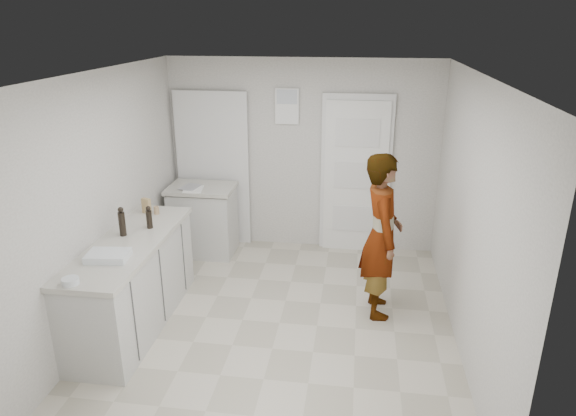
# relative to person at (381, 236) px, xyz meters

# --- Properties ---
(ground) EXTENTS (4.00, 4.00, 0.00)m
(ground) POSITION_rel_person_xyz_m (-0.99, -0.39, -0.87)
(ground) COLOR #A8A28D
(ground) RESTS_ON ground
(room_shell) EXTENTS (4.00, 4.00, 4.00)m
(room_shell) POSITION_rel_person_xyz_m (-1.17, 1.56, 0.16)
(room_shell) COLOR #AEABA4
(room_shell) RESTS_ON ground
(main_counter) EXTENTS (0.64, 1.96, 0.93)m
(main_counter) POSITION_rel_person_xyz_m (-2.44, -0.59, -0.44)
(main_counter) COLOR silver
(main_counter) RESTS_ON ground
(side_counter) EXTENTS (0.84, 0.61, 0.93)m
(side_counter) POSITION_rel_person_xyz_m (-2.24, 1.16, -0.44)
(side_counter) COLOR silver
(side_counter) RESTS_ON ground
(person) EXTENTS (0.49, 0.68, 1.73)m
(person) POSITION_rel_person_xyz_m (0.00, 0.00, 0.00)
(person) COLOR silver
(person) RESTS_ON ground
(cake_mix_box) EXTENTS (0.11, 0.08, 0.17)m
(cake_mix_box) POSITION_rel_person_xyz_m (-2.56, 0.16, 0.14)
(cake_mix_box) COLOR #A18250
(cake_mix_box) RESTS_ON main_counter
(spice_jar) EXTENTS (0.06, 0.06, 0.09)m
(spice_jar) POSITION_rel_person_xyz_m (-2.44, 0.14, 0.10)
(spice_jar) COLOR tan
(spice_jar) RESTS_ON main_counter
(oil_cruet_a) EXTENTS (0.06, 0.06, 0.24)m
(oil_cruet_a) POSITION_rel_person_xyz_m (-2.36, -0.25, 0.17)
(oil_cruet_a) COLOR black
(oil_cruet_a) RESTS_ON main_counter
(oil_cruet_b) EXTENTS (0.07, 0.07, 0.30)m
(oil_cruet_b) POSITION_rel_person_xyz_m (-2.54, -0.47, 0.20)
(oil_cruet_b) COLOR black
(oil_cruet_b) RESTS_ON main_counter
(baking_dish) EXTENTS (0.39, 0.29, 0.06)m
(baking_dish) POSITION_rel_person_xyz_m (-2.44, -1.00, 0.09)
(baking_dish) COLOR silver
(baking_dish) RESTS_ON main_counter
(egg_bowl) EXTENTS (0.14, 0.14, 0.05)m
(egg_bowl) POSITION_rel_person_xyz_m (-2.53, -1.47, 0.08)
(egg_bowl) COLOR silver
(egg_bowl) RESTS_ON main_counter
(papers) EXTENTS (0.28, 0.33, 0.01)m
(papers) POSITION_rel_person_xyz_m (-2.31, 1.02, 0.06)
(papers) COLOR white
(papers) RESTS_ON side_counter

